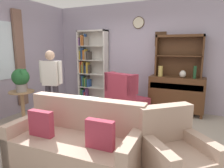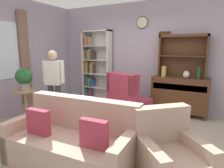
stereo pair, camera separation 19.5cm
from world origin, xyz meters
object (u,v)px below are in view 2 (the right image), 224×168
(sideboard_hutch, at_px, (183,50))
(potted_plant_large, at_px, (24,78))
(person_reading, at_px, (54,81))
(wingback_chair, at_px, (127,101))
(vase_round, at_px, (186,75))
(bookshelf, at_px, (95,67))
(couch_floral, at_px, (73,142))
(bottle_wine, at_px, (199,73))
(armchair_floral, at_px, (170,158))
(vase_tall, at_px, (164,71))
(plant_stand, at_px, (26,102))
(sideboard, at_px, (180,94))

(sideboard_hutch, xyz_separation_m, potted_plant_large, (-2.89, -2.17, -0.57))
(sideboard_hutch, relative_size, person_reading, 0.71)
(wingback_chair, bearing_deg, vase_round, 28.66)
(bookshelf, xyz_separation_m, sideboard_hutch, (2.48, 0.03, 0.52))
(couch_floral, bearing_deg, bottle_wine, 63.90)
(potted_plant_large, xyz_separation_m, person_reading, (0.49, 0.36, -0.08))
(potted_plant_large, bearing_deg, armchair_floral, -9.26)
(sideboard_hutch, relative_size, armchair_floral, 1.02)
(armchair_floral, bearing_deg, couch_floral, -168.39)
(wingback_chair, relative_size, person_reading, 0.67)
(vase_tall, bearing_deg, wingback_chair, -136.48)
(potted_plant_large, relative_size, person_reading, 0.31)
(armchair_floral, height_order, potted_plant_large, potted_plant_large)
(sideboard_hutch, distance_m, bottle_wine, 0.66)
(vase_tall, height_order, plant_stand, vase_tall)
(plant_stand, relative_size, person_reading, 0.45)
(bookshelf, height_order, couch_floral, bookshelf)
(vase_round, distance_m, bottle_wine, 0.27)
(sideboard_hutch, distance_m, vase_tall, 0.67)
(potted_plant_large, bearing_deg, bookshelf, 79.24)
(vase_round, height_order, armchair_floral, vase_round)
(sideboard_hutch, bearing_deg, sideboard, -90.00)
(bottle_wine, bearing_deg, sideboard, 167.11)
(potted_plant_large, bearing_deg, couch_floral, -22.25)
(armchair_floral, xyz_separation_m, plant_stand, (-3.27, 0.57, 0.14))
(sideboard, relative_size, vase_round, 7.65)
(armchair_floral, bearing_deg, sideboard, 97.14)
(vase_tall, xyz_separation_m, plant_stand, (-2.56, -1.94, -0.62))
(person_reading, bearing_deg, sideboard, 35.32)
(potted_plant_large, height_order, person_reading, person_reading)
(armchair_floral, bearing_deg, bottle_wine, 88.49)
(armchair_floral, bearing_deg, bookshelf, 136.43)
(wingback_chair, distance_m, potted_plant_large, 2.35)
(vase_tall, height_order, wingback_chair, vase_tall)
(bottle_wine, height_order, wingback_chair, bottle_wine)
(wingback_chair, xyz_separation_m, plant_stand, (-1.89, -1.30, 0.05))
(vase_tall, bearing_deg, person_reading, -141.12)
(armchair_floral, height_order, person_reading, person_reading)
(vase_round, bearing_deg, wingback_chair, -151.34)
(sideboard_hutch, bearing_deg, person_reading, -142.98)
(vase_tall, bearing_deg, sideboard_hutch, 25.89)
(vase_tall, bearing_deg, bookshelf, 175.52)
(sideboard_hutch, distance_m, vase_round, 0.60)
(bookshelf, relative_size, sideboard_hutch, 1.91)
(plant_stand, height_order, person_reading, person_reading)
(couch_floral, height_order, wingback_chair, wingback_chair)
(vase_round, distance_m, armchair_floral, 2.63)
(vase_tall, relative_size, bottle_wine, 0.89)
(sideboard, relative_size, wingback_chair, 1.24)
(sideboard_hutch, height_order, plant_stand, sideboard_hutch)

